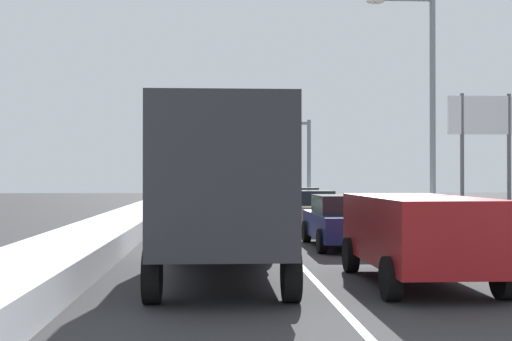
{
  "coord_description": "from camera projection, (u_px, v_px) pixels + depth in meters",
  "views": [
    {
      "loc": [
        -1.94,
        -5.28,
        2.06
      ],
      "look_at": [
        0.51,
        36.89,
        2.39
      ],
      "focal_mm": 48.21,
      "sensor_mm": 36.0,
      "label": 1
    }
  ],
  "objects": [
    {
      "name": "suv_red_right_lane_nearest",
      "position": [
        418.0,
        231.0,
        13.06
      ],
      "size": [
        2.16,
        4.9,
        1.67
      ],
      "color": "maroon",
      "rests_on": "ground"
    },
    {
      "name": "sedan_maroon_center_lane_second",
      "position": [
        228.0,
        216.0,
        22.15
      ],
      "size": [
        2.0,
        4.5,
        1.51
      ],
      "color": "maroon",
      "rests_on": "ground"
    },
    {
      "name": "sedan_charcoal_right_lane_fourth",
      "position": [
        298.0,
        203.0,
        32.57
      ],
      "size": [
        2.0,
        4.5,
        1.51
      ],
      "color": "#38383D",
      "rests_on": "ground"
    },
    {
      "name": "traffic_light_gantry",
      "position": [
        259.0,
        140.0,
        50.45
      ],
      "size": [
        10.6,
        0.47,
        6.2
      ],
      "color": "slate",
      "rests_on": "ground"
    },
    {
      "name": "snow_bank_left_shoulder",
      "position": [
        133.0,
        220.0,
        27.56
      ],
      "size": [
        2.03,
        49.58,
        0.61
      ],
      "primitive_type": "cube",
      "color": "white",
      "rests_on": "ground"
    },
    {
      "name": "sedan_navy_right_lane_second",
      "position": [
        344.0,
        221.0,
        19.8
      ],
      "size": [
        2.0,
        4.5,
        1.51
      ],
      "color": "navy",
      "rests_on": "ground"
    },
    {
      "name": "ground_plane",
      "position": [
        273.0,
        236.0,
        23.37
      ],
      "size": [
        120.0,
        120.0,
        0.0
      ],
      "primitive_type": "plane",
      "color": "#333335"
    },
    {
      "name": "lane_stripe_between_right_lane_and_center_lane",
      "position": [
        264.0,
        227.0,
        27.87
      ],
      "size": [
        0.14,
        49.58,
        0.01
      ],
      "primitive_type": "cube",
      "color": "silver",
      "rests_on": "ground"
    },
    {
      "name": "snow_bank_right_shoulder",
      "position": [
        393.0,
        218.0,
        28.18
      ],
      "size": [
        1.78,
        49.58,
        0.67
      ],
      "primitive_type": "cube",
      "color": "white",
      "rests_on": "ground"
    },
    {
      "name": "box_truck_center_lane_nearest",
      "position": [
        221.0,
        184.0,
        13.56
      ],
      "size": [
        2.53,
        7.2,
        3.36
      ],
      "color": "black",
      "rests_on": "ground"
    },
    {
      "name": "street_lamp_right_mid",
      "position": [
        424.0,
        91.0,
        26.0
      ],
      "size": [
        2.66,
        0.36,
        8.93
      ],
      "color": "gray",
      "rests_on": "ground"
    },
    {
      "name": "roadside_sign_right",
      "position": [
        486.0,
        129.0,
        28.64
      ],
      "size": [
        3.2,
        0.16,
        5.5
      ],
      "color": "#59595B",
      "rests_on": "ground"
    },
    {
      "name": "sedan_green_center_lane_fourth",
      "position": [
        218.0,
        201.0,
        34.81
      ],
      "size": [
        2.0,
        4.5,
        1.51
      ],
      "color": "#1E5633",
      "rests_on": "ground"
    },
    {
      "name": "sedan_silver_center_lane_third",
      "position": [
        221.0,
        207.0,
        28.94
      ],
      "size": [
        2.0,
        4.5,
        1.51
      ],
      "color": "#B7BABF",
      "rests_on": "ground"
    },
    {
      "name": "sedan_tan_right_lane_third",
      "position": [
        309.0,
        210.0,
        26.05
      ],
      "size": [
        2.0,
        4.5,
        1.51
      ],
      "color": "#937F60",
      "rests_on": "ground"
    }
  ]
}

